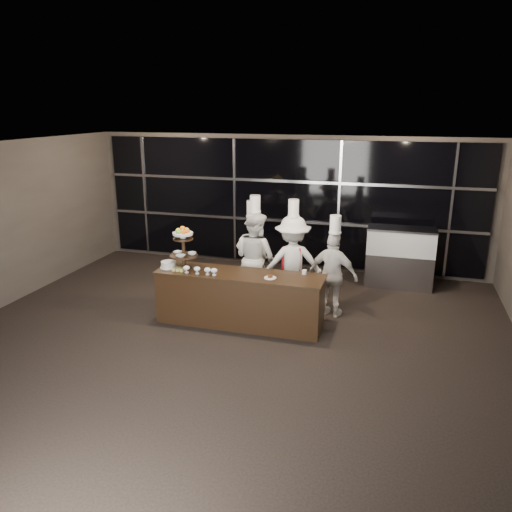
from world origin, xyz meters
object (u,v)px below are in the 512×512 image
(display_case, at_px, (400,254))
(chef_b, at_px, (255,257))
(layer_cake, at_px, (169,265))
(chef_a, at_px, (252,257))
(buffet_counter, at_px, (240,299))
(display_stand, at_px, (183,245))
(chef_c, at_px, (292,263))
(chef_d, at_px, (333,274))

(display_case, relative_size, chef_b, 0.66)
(layer_cake, bearing_deg, chef_b, 41.92)
(chef_a, relative_size, chef_b, 0.94)
(buffet_counter, bearing_deg, layer_cake, -177.74)
(display_stand, xyz_separation_m, layer_cake, (-0.27, -0.05, -0.37))
(chef_a, bearing_deg, chef_c, -13.73)
(display_case, xyz_separation_m, chef_a, (-2.70, -1.56, 0.16))
(display_stand, xyz_separation_m, chef_b, (0.96, 1.06, -0.45))
(display_stand, bearing_deg, chef_a, 53.00)
(buffet_counter, distance_m, chef_c, 1.25)
(layer_cake, xyz_separation_m, display_case, (3.85, 2.76, -0.29))
(chef_c, bearing_deg, chef_b, 172.14)
(chef_c, height_order, chef_d, chef_c)
(buffet_counter, height_order, display_stand, display_stand)
(display_stand, xyz_separation_m, chef_a, (0.87, 1.16, -0.49))
(buffet_counter, bearing_deg, chef_a, 96.27)
(display_case, distance_m, chef_a, 3.12)
(chef_b, xyz_separation_m, chef_d, (1.50, -0.27, -0.11))
(display_case, xyz_separation_m, chef_b, (-2.61, -1.66, 0.20))
(layer_cake, relative_size, chef_a, 0.15)
(buffet_counter, xyz_separation_m, display_case, (2.58, 2.71, 0.22))
(buffet_counter, height_order, chef_d, chef_d)
(chef_d, bearing_deg, display_case, 59.86)
(layer_cake, bearing_deg, chef_c, 27.12)
(display_case, relative_size, chef_a, 0.70)
(chef_d, bearing_deg, display_stand, -162.15)
(display_case, height_order, chef_d, chef_d)
(display_stand, relative_size, chef_a, 0.38)
(layer_cake, distance_m, chef_b, 1.66)
(buffet_counter, relative_size, layer_cake, 9.47)
(buffet_counter, height_order, chef_c, chef_c)
(display_stand, distance_m, chef_d, 2.64)
(layer_cake, relative_size, chef_b, 0.15)
(display_stand, distance_m, display_case, 4.54)
(chef_a, bearing_deg, layer_cake, -133.39)
(layer_cake, bearing_deg, chef_d, 17.14)
(display_case, xyz_separation_m, chef_d, (-1.12, -1.92, 0.10))
(chef_b, height_order, chef_c, chef_b)
(chef_a, bearing_deg, chef_d, -13.00)
(display_stand, relative_size, chef_c, 0.37)
(buffet_counter, xyz_separation_m, chef_c, (0.70, 0.96, 0.41))
(layer_cake, bearing_deg, display_stand, 10.48)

